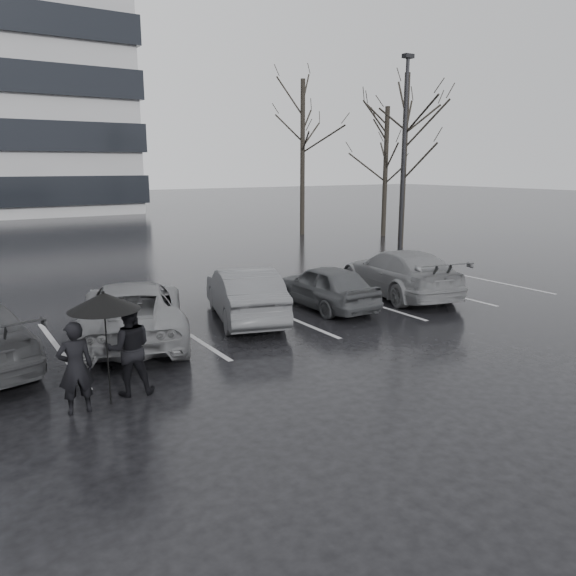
% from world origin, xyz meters
% --- Properties ---
extents(ground, '(160.00, 160.00, 0.00)m').
position_xyz_m(ground, '(0.00, 0.00, 0.00)').
color(ground, black).
rests_on(ground, ground).
extents(car_main, '(1.50, 3.63, 1.23)m').
position_xyz_m(car_main, '(2.01, 2.52, 0.61)').
color(car_main, black).
rests_on(car_main, ground).
extents(car_west_a, '(2.55, 4.35, 1.35)m').
position_xyz_m(car_west_a, '(-0.45, 2.66, 0.68)').
color(car_west_a, '#303033').
rests_on(car_west_a, ground).
extents(car_west_b, '(3.61, 5.29, 1.34)m').
position_xyz_m(car_west_b, '(-3.39, 2.51, 0.67)').
color(car_west_b, '#4F4E51').
rests_on(car_west_b, ground).
extents(car_east, '(2.94, 5.12, 1.40)m').
position_xyz_m(car_east, '(4.83, 2.57, 0.70)').
color(car_east, '#4F4E51').
rests_on(car_east, ground).
extents(pedestrian_left, '(0.57, 0.40, 1.52)m').
position_xyz_m(pedestrian_left, '(-5.36, -0.85, 0.76)').
color(pedestrian_left, black).
rests_on(pedestrian_left, ground).
extents(pedestrian_right, '(0.93, 0.80, 1.65)m').
position_xyz_m(pedestrian_right, '(-4.41, -0.55, 0.82)').
color(pedestrian_right, black).
rests_on(pedestrian_right, ground).
extents(umbrella, '(1.14, 1.14, 1.94)m').
position_xyz_m(umbrella, '(-4.84, -0.81, 1.76)').
color(umbrella, black).
rests_on(umbrella, ground).
extents(lamp_post, '(0.45, 0.45, 8.17)m').
position_xyz_m(lamp_post, '(9.58, 7.51, 3.74)').
color(lamp_post, '#9B9B9E').
rests_on(lamp_post, ground).
extents(stall_stripes, '(19.72, 5.00, 0.00)m').
position_xyz_m(stall_stripes, '(-0.80, 2.50, 0.00)').
color(stall_stripes, '#A3A3A6').
rests_on(stall_stripes, ground).
extents(tree_east, '(0.26, 0.26, 8.00)m').
position_xyz_m(tree_east, '(12.00, 10.00, 4.00)').
color(tree_east, black).
rests_on(tree_east, ground).
extents(tree_ne, '(0.26, 0.26, 7.00)m').
position_xyz_m(tree_ne, '(14.50, 14.00, 3.50)').
color(tree_ne, black).
rests_on(tree_ne, ground).
extents(tree_north, '(0.26, 0.26, 8.50)m').
position_xyz_m(tree_north, '(11.00, 17.00, 4.25)').
color(tree_north, black).
rests_on(tree_north, ground).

